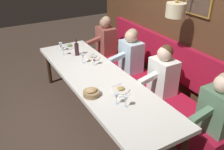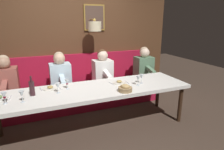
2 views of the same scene
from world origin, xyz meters
The scene contains 18 objects.
ground_plane centered at (0.00, 0.00, 0.00)m, with size 12.00×12.00×0.00m, color #423328.
dining_table centered at (0.00, 0.00, 0.68)m, with size 0.90×3.22×0.74m.
banquette_bench centered at (0.89, 0.00, 0.23)m, with size 0.52×3.42×0.45m, color maroon.
back_wall_panel centered at (1.46, -0.01, 1.36)m, with size 0.59×4.62×2.90m.
diner_nearest centered at (0.88, -1.46, 0.82)m, with size 0.60×0.40×0.79m.
diner_near centered at (0.88, -0.45, 0.82)m, with size 0.60×0.40×0.79m.
diner_middle centered at (0.88, 0.44, 0.82)m, with size 0.60×0.40×0.79m.
diner_far centered at (0.88, 1.39, 0.82)m, with size 0.60×0.40×0.79m.
place_setting_0 centered at (0.10, -0.49, 0.75)m, with size 0.24×0.32×0.05m.
place_setting_2 centered at (0.25, 0.68, 0.75)m, with size 0.24×0.33×0.05m.
wine_glass_0 centered at (-0.16, 1.08, 0.86)m, with size 0.07×0.07×0.16m.
wine_glass_1 centered at (-0.13, -0.74, 0.86)m, with size 0.07×0.07×0.16m.
wine_glass_2 centered at (0.01, 0.58, 0.86)m, with size 0.07×0.07×0.16m.
wine_glass_3 centered at (-0.06, -0.85, 0.86)m, with size 0.07×0.07×0.16m.
wine_glass_4 centered at (0.14, 0.42, 0.86)m, with size 0.07×0.07×0.16m.
wine_glass_5 centered at (-0.13, 1.29, 0.86)m, with size 0.07×0.07×0.16m.
wine_bottle centered at (0.05, 0.95, 0.86)m, with size 0.08×0.08×0.30m.
bread_bowl centered at (-0.31, -0.41, 0.79)m, with size 0.22×0.22×0.12m.
Camera 2 is at (-2.84, 0.83, 1.82)m, focal length 30.41 mm.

